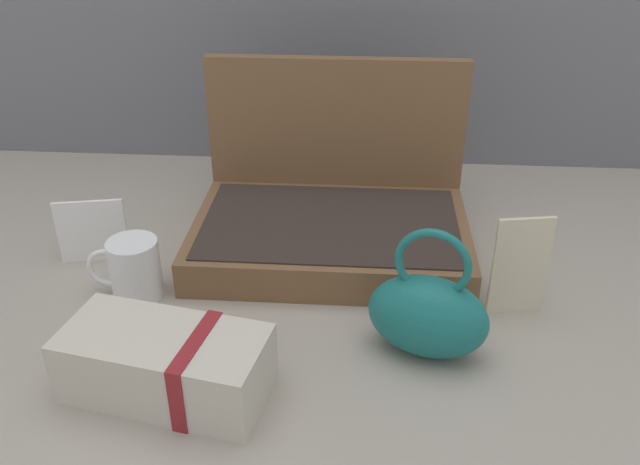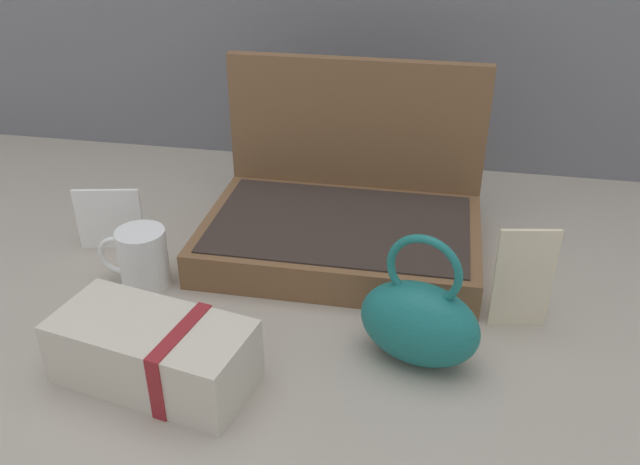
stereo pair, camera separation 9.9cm
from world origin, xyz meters
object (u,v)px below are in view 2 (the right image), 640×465
open_suitcase (345,211)px  poster_card_right (109,219)px  coffee_mug (142,258)px  info_card_left (523,279)px  cream_toiletry_bag (156,352)px  teal_pouch_handbag (419,321)px

open_suitcase → poster_card_right: 0.41m
coffee_mug → info_card_left: bearing=-0.1°
info_card_left → poster_card_right: bearing=161.6°
cream_toiletry_bag → poster_card_right: 0.38m
open_suitcase → teal_pouch_handbag: 0.33m
teal_pouch_handbag → cream_toiletry_bag: 0.35m
teal_pouch_handbag → poster_card_right: bearing=159.5°
coffee_mug → teal_pouch_handbag: bearing=-13.4°
coffee_mug → poster_card_right: (-0.10, 0.10, 0.01)m
cream_toiletry_bag → coffee_mug: coffee_mug is taller
cream_toiletry_bag → poster_card_right: poster_card_right is taller
cream_toiletry_bag → coffee_mug: 0.24m
poster_card_right → info_card_left: bearing=-19.7°
info_card_left → open_suitcase: bearing=136.3°
info_card_left → poster_card_right: size_ratio=1.42×
poster_card_right → cream_toiletry_bag: bearing=-66.9°
open_suitcase → poster_card_right: open_suitcase is taller
open_suitcase → info_card_left: bearing=-33.5°
cream_toiletry_bag → open_suitcase: bearing=65.3°
teal_pouch_handbag → info_card_left: bearing=36.9°
open_suitcase → cream_toiletry_bag: open_suitcase is taller
cream_toiletry_bag → info_card_left: info_card_left is taller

